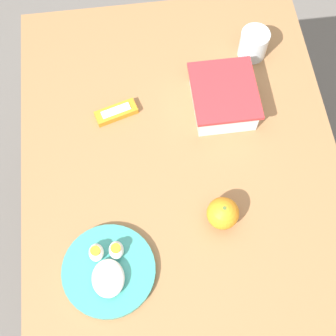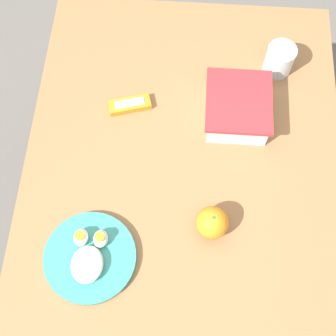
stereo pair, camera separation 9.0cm
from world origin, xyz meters
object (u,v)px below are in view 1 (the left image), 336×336
candy_bar (116,112)px  drinking_glass (253,44)px  food_container (223,98)px  orange_fruit (223,213)px  rice_plate (109,270)px

candy_bar → drinking_glass: (-0.15, 0.40, 0.03)m
food_container → orange_fruit: size_ratio=2.44×
drinking_glass → orange_fruit: bearing=-19.6°
orange_fruit → drinking_glass: size_ratio=0.93×
rice_plate → drinking_glass: 0.73m
candy_bar → orange_fruit: bearing=35.3°
food_container → orange_fruit: bearing=-10.2°
food_container → rice_plate: (0.41, -0.34, -0.02)m
orange_fruit → food_container: bearing=169.8°
orange_fruit → rice_plate: (0.10, -0.28, -0.02)m
food_container → rice_plate: food_container is taller
food_container → candy_bar: bearing=-91.6°
rice_plate → candy_bar: rice_plate is taller
rice_plate → candy_bar: (-0.42, 0.05, -0.01)m
food_container → rice_plate: size_ratio=0.87×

